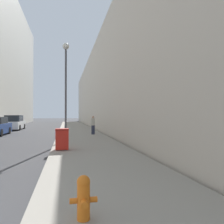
# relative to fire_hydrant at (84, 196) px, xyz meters

# --- Properties ---
(sidewalk_right) EXTENTS (3.92, 60.00, 0.15)m
(sidewalk_right) POSITION_rel_fire_hydrant_xyz_m (0.99, 17.20, -0.45)
(sidewalk_right) COLOR gray
(sidewalk_right) RESTS_ON ground
(building_right_stone) EXTENTS (12.00, 60.00, 10.25)m
(building_right_stone) POSITION_rel_fire_hydrant_xyz_m (9.04, 25.20, 4.60)
(building_right_stone) COLOR beige
(building_right_stone) RESTS_ON ground
(fire_hydrant) EXTENTS (0.45, 0.33, 0.71)m
(fire_hydrant) POSITION_rel_fire_hydrant_xyz_m (0.00, 0.00, 0.00)
(fire_hydrant) COLOR orange
(fire_hydrant) RESTS_ON sidewalk_right
(trash_bin) EXTENTS (0.62, 0.57, 1.01)m
(trash_bin) POSITION_rel_fire_hydrant_xyz_m (-0.45, 7.17, 0.15)
(trash_bin) COLOR red
(trash_bin) RESTS_ON sidewalk_right
(lamppost) EXTENTS (0.42, 0.42, 6.32)m
(lamppost) POSITION_rel_fire_hydrant_xyz_m (-0.29, 10.83, 3.66)
(lamppost) COLOR #4C4C51
(lamppost) RESTS_ON sidewalk_right
(parked_sedan_far) EXTENTS (1.95, 4.74, 1.74)m
(parked_sedan_far) POSITION_rel_fire_hydrant_xyz_m (-6.34, 24.42, 0.26)
(parked_sedan_far) COLOR silver
(parked_sedan_far) RESTS_ON ground
(pedestrian_on_sidewalk) EXTENTS (0.32, 0.20, 1.56)m
(pedestrian_on_sidewalk) POSITION_rel_fire_hydrant_xyz_m (1.98, 14.82, 0.41)
(pedestrian_on_sidewalk) COLOR #2D3347
(pedestrian_on_sidewalk) RESTS_ON sidewalk_right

